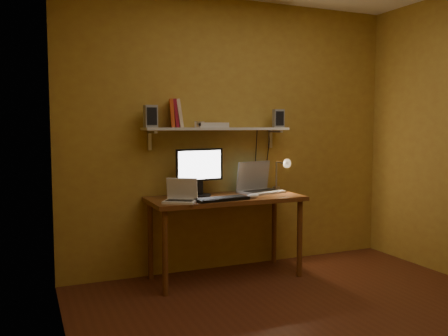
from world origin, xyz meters
name	(u,v)px	position (x,y,z in m)	size (l,w,h in m)	color
room	(334,139)	(0.00, 0.00, 1.30)	(3.44, 3.24, 2.64)	#532515
desk	(226,206)	(-0.24, 1.28, 0.66)	(1.40, 0.60, 0.75)	brown
wall_shelf	(217,129)	(-0.24, 1.47, 1.36)	(1.40, 0.25, 0.21)	silver
monitor	(200,169)	(-0.44, 1.41, 0.99)	(0.48, 0.24, 0.43)	black
laptop	(258,184)	(0.16, 1.42, 0.83)	(0.46, 0.38, 0.30)	gray
netbook	(181,196)	(-0.71, 1.13, 0.81)	(0.32, 0.30, 0.20)	silver
keyboard	(222,199)	(-0.36, 1.09, 0.76)	(0.48, 0.16, 0.03)	black
mouse	(253,196)	(-0.05, 1.10, 0.77)	(0.11, 0.07, 0.04)	silver
desk_lamp	(282,170)	(0.42, 1.41, 0.96)	(0.09, 0.23, 0.38)	silver
speaker_left	(150,116)	(-0.88, 1.46, 1.47)	(0.11, 0.11, 0.19)	gray
speaker_right	(278,118)	(0.40, 1.46, 1.46)	(0.10, 0.10, 0.18)	gray
books	(176,113)	(-0.63, 1.49, 1.50)	(0.17, 0.18, 0.26)	#CD4A1D
shelf_camera	(200,124)	(-0.44, 1.40, 1.40)	(0.10, 0.06, 0.06)	silver
router	(212,125)	(-0.30, 1.46, 1.40)	(0.27, 0.18, 0.05)	silver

